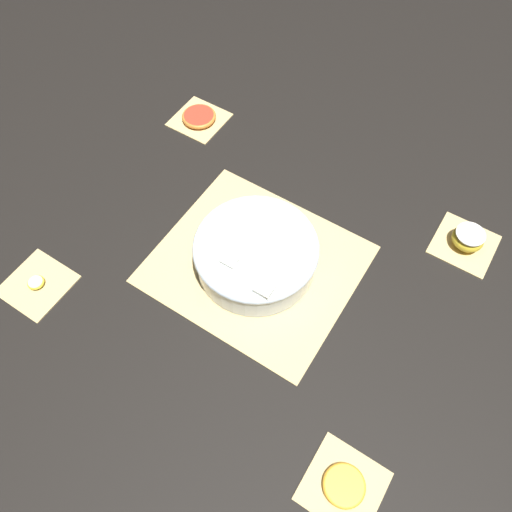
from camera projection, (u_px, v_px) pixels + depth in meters
name	position (u px, v px, depth m)	size (l,w,h in m)	color
ground_plane	(256.00, 264.00, 1.04)	(6.00, 6.00, 0.00)	black
bamboo_mat_center	(256.00, 264.00, 1.04)	(0.40, 0.35, 0.01)	#D6B775
coaster_mat_near_left	(37.00, 284.00, 1.01)	(0.12, 0.12, 0.01)	#D6B775
coaster_mat_near_right	(343.00, 486.00, 0.81)	(0.12, 0.12, 0.01)	#D6B775
coaster_mat_far_left	(199.00, 119.00, 1.26)	(0.12, 0.12, 0.01)	#D6B775
coaster_mat_far_right	(464.00, 244.00, 1.06)	(0.12, 0.12, 0.01)	#D6B775
fruit_salad_bowl	(256.00, 253.00, 1.00)	(0.25, 0.25, 0.08)	silver
apple_half	(468.00, 238.00, 1.04)	(0.07, 0.07, 0.04)	gold
orange_slice_whole	(344.00, 485.00, 0.81)	(0.07, 0.07, 0.01)	#F9A338
banana_coin_single	(36.00, 282.00, 1.00)	(0.03, 0.03, 0.01)	beige
grapefruit_slice	(199.00, 117.00, 1.25)	(0.09, 0.09, 0.01)	red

